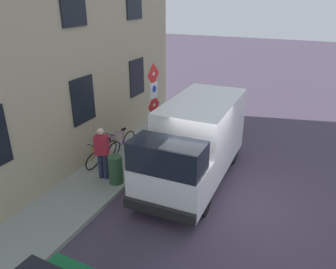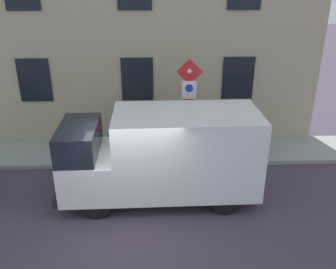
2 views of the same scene
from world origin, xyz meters
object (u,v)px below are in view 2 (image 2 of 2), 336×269
at_px(litter_bin, 115,147).
at_px(bicycle_orange, 142,136).
at_px(bicycle_purple, 172,135).
at_px(delivery_van, 164,154).
at_px(sign_post_stacked, 189,99).
at_px(pedestrian, 118,127).

bearing_deg(litter_bin, bicycle_orange, -39.26).
bearing_deg(bicycle_purple, delivery_van, 91.78).
distance_m(bicycle_purple, litter_bin, 2.18).
height_order(sign_post_stacked, bicycle_purple, sign_post_stacked).
distance_m(bicycle_purple, pedestrian, 1.99).
relative_size(sign_post_stacked, bicycle_purple, 1.89).
bearing_deg(bicycle_purple, pedestrian, 25.20).
bearing_deg(delivery_van, sign_post_stacked, -114.37).
height_order(delivery_van, pedestrian, delivery_van).
xyz_separation_m(sign_post_stacked, bicycle_orange, (1.20, 1.50, -1.72)).
bearing_deg(bicycle_purple, sign_post_stacked, 119.58).
distance_m(delivery_van, litter_bin, 2.67).
distance_m(bicycle_orange, litter_bin, 1.37).
bearing_deg(delivery_van, pedestrian, -61.09).
bearing_deg(sign_post_stacked, bicycle_orange, 51.32).
bearing_deg(delivery_van, litter_bin, -53.92).
distance_m(sign_post_stacked, litter_bin, 2.89).
distance_m(sign_post_stacked, delivery_van, 2.26).
height_order(bicycle_orange, litter_bin, litter_bin).
bearing_deg(pedestrian, litter_bin, 67.37).
height_order(pedestrian, litter_bin, pedestrian).
relative_size(sign_post_stacked, bicycle_orange, 1.88).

